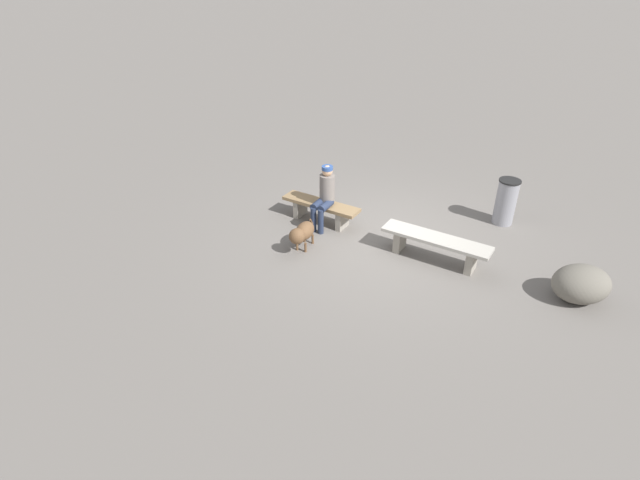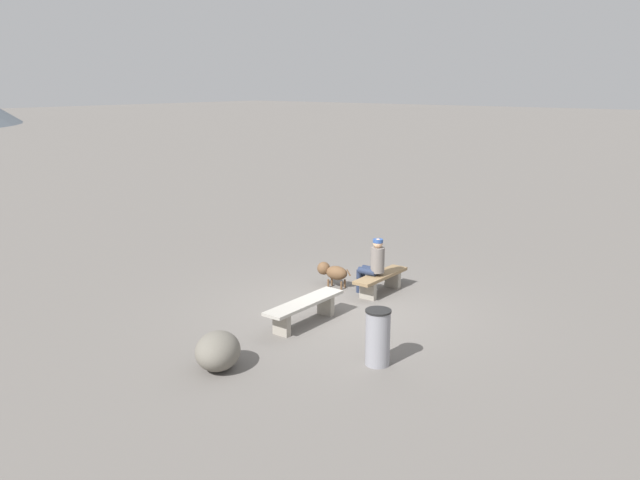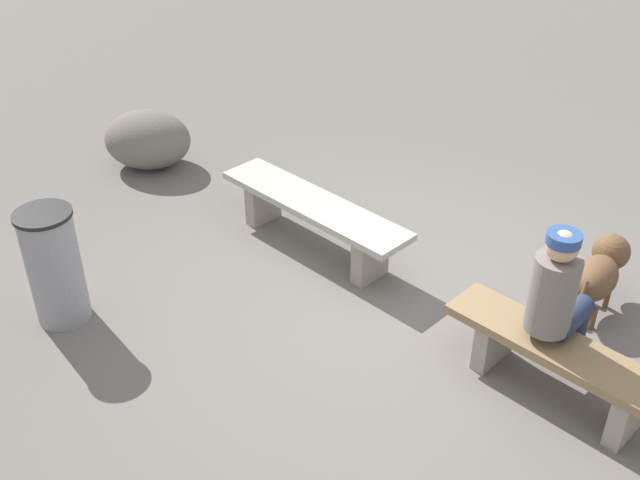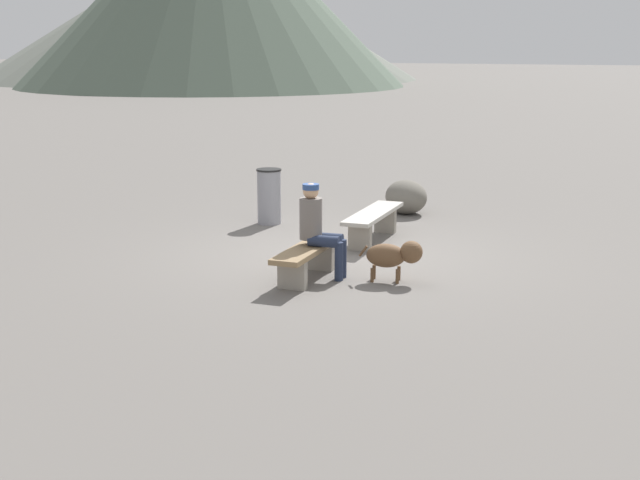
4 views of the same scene
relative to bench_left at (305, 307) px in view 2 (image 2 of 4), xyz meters
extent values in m
cube|color=slate|center=(1.06, -0.15, -0.36)|extent=(210.00, 210.00, 0.06)
cube|color=gray|center=(-0.65, -0.02, -0.13)|extent=(0.13, 0.33, 0.40)
cube|color=gray|center=(0.65, 0.02, -0.13)|extent=(0.13, 0.33, 0.40)
cube|color=#B2ADA3|center=(0.00, 0.00, 0.09)|extent=(1.90, 0.47, 0.06)
cube|color=gray|center=(1.93, -0.09, -0.15)|extent=(0.12, 0.36, 0.36)
cube|color=gray|center=(2.90, -0.07, -0.15)|extent=(0.12, 0.36, 0.36)
cube|color=#8C704C|center=(2.41, -0.08, 0.06)|extent=(1.60, 0.42, 0.07)
cylinder|color=slate|center=(2.27, -0.08, 0.43)|extent=(0.29, 0.29, 0.53)
sphere|color=#D8A87F|center=(2.27, -0.08, 0.79)|extent=(0.20, 0.20, 0.20)
cylinder|color=#2D4C8C|center=(2.27, -0.08, 0.84)|extent=(0.21, 0.21, 0.07)
cylinder|color=#232D47|center=(2.34, 0.12, 0.16)|extent=(0.18, 0.41, 0.15)
cylinder|color=#232D47|center=(2.32, 0.32, -0.08)|extent=(0.11, 0.11, 0.50)
cylinder|color=#232D47|center=(2.18, 0.11, 0.16)|extent=(0.18, 0.41, 0.15)
cylinder|color=#232D47|center=(2.16, 0.31, -0.08)|extent=(0.11, 0.11, 0.50)
ellipsoid|color=brown|center=(2.13, 0.88, 0.00)|extent=(0.39, 0.54, 0.30)
sphere|color=brown|center=(2.07, 1.20, 0.06)|extent=(0.28, 0.28, 0.28)
cylinder|color=brown|center=(2.02, 1.02, -0.24)|extent=(0.04, 0.04, 0.18)
cylinder|color=brown|center=(2.18, 1.05, -0.24)|extent=(0.04, 0.04, 0.18)
cylinder|color=brown|center=(2.07, 0.71, -0.24)|extent=(0.04, 0.04, 0.18)
cylinder|color=brown|center=(2.24, 0.74, -0.24)|extent=(0.04, 0.04, 0.18)
cylinder|color=brown|center=(2.18, 0.60, 0.05)|extent=(0.05, 0.12, 0.15)
cylinder|color=gray|center=(-0.61, -2.03, 0.11)|extent=(0.39, 0.39, 0.89)
cylinder|color=black|center=(-0.61, -2.03, 0.57)|extent=(0.41, 0.41, 0.03)
ellipsoid|color=#6B665B|center=(-2.30, -0.17, -0.04)|extent=(1.13, 1.10, 0.59)
camera|label=1|loc=(-2.39, 7.20, 4.43)|focal=27.97mm
camera|label=2|loc=(-8.58, -7.28, 4.05)|focal=36.17mm
camera|label=3|loc=(3.98, -3.72, 3.24)|focal=42.04mm
camera|label=4|loc=(12.48, 4.16, 2.65)|focal=49.65mm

